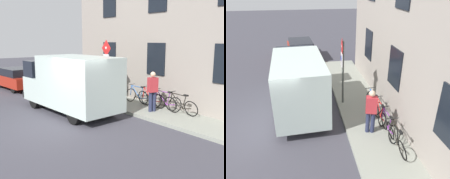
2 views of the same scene
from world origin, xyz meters
TOP-DOWN VIEW (x-y plane):
  - ground_plane at (0.00, 0.00)m, footprint 80.00×80.00m
  - sidewalk_slab at (3.84, 0.00)m, footprint 1.99×14.86m
  - building_facade at (5.18, 0.00)m, footprint 0.75×12.86m
  - sign_post_stacked at (3.05, 1.51)m, footprint 0.16×0.56m
  - delivery_van at (1.15, 1.63)m, footprint 2.27×5.43m
  - parked_hatchback at (1.30, 8.90)m, footprint 2.08×4.13m
  - bicycle_black at (4.29, -1.91)m, footprint 0.46×1.71m
  - bicycle_purple at (4.29, -1.08)m, footprint 0.46×1.72m
  - bicycle_red at (4.29, -0.25)m, footprint 0.46×1.71m
  - bicycle_blue at (4.29, 0.58)m, footprint 0.46×1.72m
  - pedestrian at (3.69, -0.89)m, footprint 0.46×0.36m

SIDE VIEW (x-z plane):
  - ground_plane at x=0.00m, z-range 0.00..0.00m
  - sidewalk_slab at x=3.84m, z-range 0.00..0.14m
  - bicycle_black at x=4.29m, z-range 0.07..0.95m
  - bicycle_purple at x=4.29m, z-range 0.07..0.95m
  - bicycle_red at x=4.29m, z-range 0.07..0.96m
  - bicycle_blue at x=4.29m, z-range 0.07..0.95m
  - parked_hatchback at x=1.30m, z-range 0.04..1.42m
  - pedestrian at x=3.69m, z-range 0.21..1.93m
  - delivery_van at x=1.15m, z-range 0.08..2.58m
  - sign_post_stacked at x=3.05m, z-range 0.65..3.57m
  - building_facade at x=5.18m, z-range 0.00..7.17m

